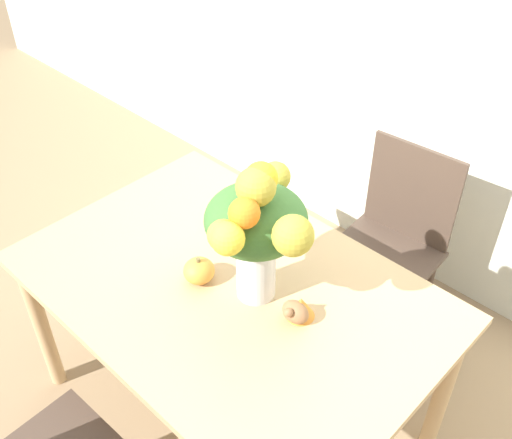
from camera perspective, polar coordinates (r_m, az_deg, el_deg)
name	(u,v)px	position (r m, az deg, el deg)	size (l,w,h in m)	color
ground_plane	(234,409)	(2.57, -2.12, -17.62)	(12.00, 12.00, 0.00)	#8E7556
wall_back	(460,1)	(2.59, 18.82, 19.14)	(8.00, 0.06, 2.70)	silver
dining_table	(230,302)	(2.07, -2.53, -7.87)	(1.41, 0.95, 0.72)	tan
flower_vase	(257,226)	(1.77, 0.08, -0.62)	(0.40, 0.43, 0.52)	silver
pumpkin	(199,271)	(2.00, -5.45, -4.87)	(0.11, 0.11, 0.10)	gold
turkey_figurine	(298,309)	(1.88, 4.06, -8.52)	(0.09, 0.12, 0.08)	#936642
dining_chair_near_window	(390,245)	(2.61, 12.61, -2.39)	(0.45, 0.45, 0.89)	#47382D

